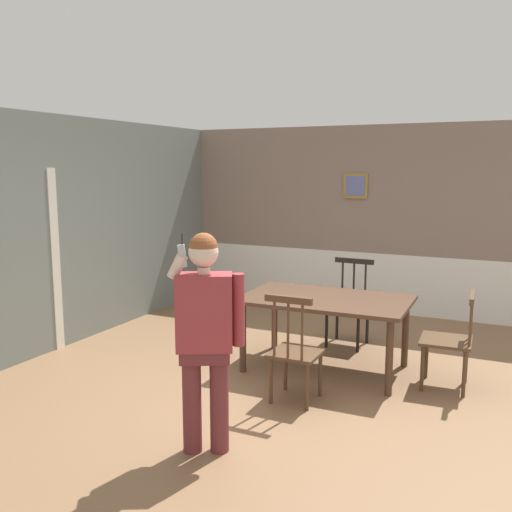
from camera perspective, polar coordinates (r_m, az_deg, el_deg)
ground_plane at (r=5.70m, az=3.50°, el=-12.74°), size 7.03×7.03×0.00m
room_back_partition at (r=8.39m, az=11.81°, el=3.29°), size 5.85×0.17×2.71m
room_left_partition at (r=6.98m, az=-19.27°, el=2.24°), size 0.13×6.39×2.71m
dining_table at (r=5.91m, az=7.08°, el=-4.99°), size 1.73×1.09×0.77m
chair_near_window at (r=6.82m, az=9.37°, el=-4.93°), size 0.49×0.49×1.02m
chair_by_doorway at (r=5.74m, az=19.05°, el=-8.03°), size 0.49×0.49×0.94m
chair_at_table_head at (r=5.13m, az=3.92°, el=-9.55°), size 0.43×0.43×1.01m
person_figure at (r=4.14m, az=-5.13°, el=-7.39°), size 0.50×0.39×1.65m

